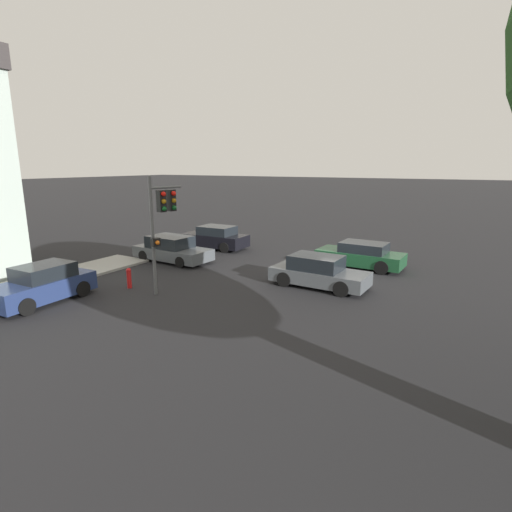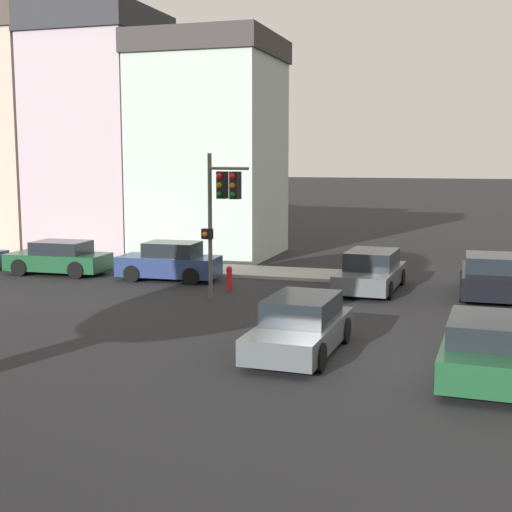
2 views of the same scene
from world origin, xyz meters
The scene contains 8 objects.
ground_plane centered at (0.00, 0.00, 0.00)m, with size 300.00×300.00×0.00m, color black.
traffic_signal centered at (5.59, 6.51, 3.40)m, with size 0.57×1.71×4.98m.
crossing_car_0 centered at (9.22, 1.98, 0.67)m, with size 4.71×2.20×1.44m.
crossing_car_1 centered at (0.16, 2.46, 0.67)m, with size 4.41×2.01×1.42m.
crossing_car_2 centered at (9.13, -2.16, 0.71)m, with size 4.30×2.02×1.49m.
crossing_car_3 centered at (-0.55, -1.95, 0.66)m, with size 4.57×2.11×1.37m.
parked_car_0 centered at (8.97, 9.91, 0.71)m, with size 1.94×4.01×1.52m.
fire_hydrant centered at (7.41, 6.87, 0.49)m, with size 0.22×0.22×0.92m.
Camera 1 is at (-6.04, 18.91, 5.40)m, focal length 28.00 mm.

